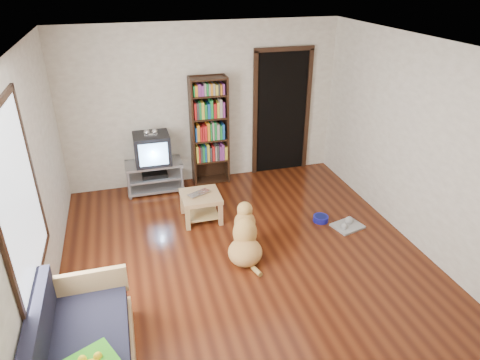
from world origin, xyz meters
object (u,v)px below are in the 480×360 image
object	(u,v)px
laptop	(201,195)
dog	(245,239)
dog_bowl	(321,219)
crt_tv	(152,148)
coffee_table	(201,202)
bookshelf	(209,126)
grey_rag	(347,226)
tv_stand	(155,175)

from	to	relation	value
laptop	dog	bearing A→B (deg)	-96.14
dog_bowl	crt_tv	size ratio (longest dim) A/B	0.38
laptop	coffee_table	size ratio (longest dim) A/B	0.60
dog_bowl	crt_tv	distance (m)	2.84
bookshelf	crt_tv	bearing A→B (deg)	-175.68
laptop	coffee_table	bearing A→B (deg)	63.77
crt_tv	coffee_table	xyz separation A→B (m)	(0.55, -1.11, -0.46)
dog_bowl	coffee_table	xyz separation A→B (m)	(-1.65, 0.54, 0.24)
dog_bowl	crt_tv	bearing A→B (deg)	143.32
coffee_table	grey_rag	bearing A→B (deg)	-21.94
dog_bowl	coffee_table	bearing A→B (deg)	162.01
dog_bowl	coffee_table	size ratio (longest dim) A/B	0.40
crt_tv	coffee_table	bearing A→B (deg)	-63.48
tv_stand	dog	world-z (taller)	dog
bookshelf	dog_bowl	bearing A→B (deg)	-53.79
dog_bowl	dog	bearing A→B (deg)	-159.29
crt_tv	dog_bowl	bearing A→B (deg)	-36.68
tv_stand	bookshelf	bearing A→B (deg)	5.63
grey_rag	tv_stand	distance (m)	3.14
laptop	dog	distance (m)	1.07
grey_rag	tv_stand	xyz separation A→B (m)	(-2.50, 1.87, 0.25)
dog_bowl	crt_tv	world-z (taller)	crt_tv
dog_bowl	bookshelf	bearing A→B (deg)	126.21
crt_tv	coffee_table	world-z (taller)	crt_tv
coffee_table	dog	bearing A→B (deg)	-70.46
laptop	bookshelf	size ratio (longest dim) A/B	0.18
laptop	crt_tv	distance (m)	1.30
coffee_table	laptop	bearing A→B (deg)	-90.00
tv_stand	coffee_table	world-z (taller)	tv_stand
grey_rag	tv_stand	bearing A→B (deg)	143.26
coffee_table	dog	size ratio (longest dim) A/B	0.65
laptop	tv_stand	world-z (taller)	tv_stand
coffee_table	dog	distance (m)	1.09
dog_bowl	crt_tv	xyz separation A→B (m)	(-2.20, 1.64, 0.70)
tv_stand	laptop	bearing A→B (deg)	-63.65
bookshelf	tv_stand	bearing A→B (deg)	-174.37
laptop	crt_tv	size ratio (longest dim) A/B	0.57
tv_stand	dog_bowl	bearing A→B (deg)	-36.31
laptop	bookshelf	distance (m)	1.40
grey_rag	dog	xyz separation A→B (m)	(-1.59, -0.24, 0.24)
laptop	dog	xyz separation A→B (m)	(0.36, -0.99, -0.16)
bookshelf	dog	xyz separation A→B (m)	(-0.03, -2.20, -0.75)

